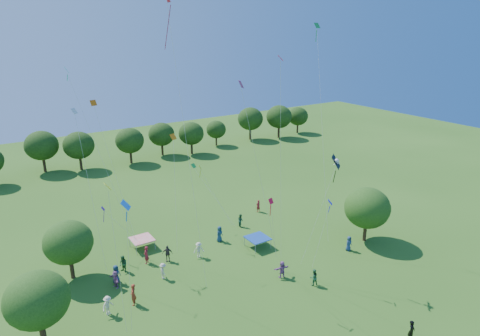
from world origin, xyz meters
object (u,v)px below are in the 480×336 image
(near_tree_east, at_px, (367,208))
(tent_red_stripe, at_px, (142,239))
(tent_blue, at_px, (258,238))
(pirate_kite, at_px, (336,163))
(near_tree_north, at_px, (68,242))
(red_high_kite, at_px, (175,61))
(near_tree_west, at_px, (37,300))
(man_in_black, at_px, (411,331))

(near_tree_east, relative_size, tent_red_stripe, 2.73)
(tent_blue, relative_size, pirate_kite, 0.21)
(tent_blue, bearing_deg, tent_red_stripe, 147.71)
(near_tree_north, bearing_deg, red_high_kite, -50.21)
(near_tree_north, xyz_separation_m, red_high_kite, (7.25, -8.70, 16.15))
(near_tree_north, xyz_separation_m, tent_blue, (17.64, -4.67, -2.62))
(near_tree_east, bearing_deg, red_high_kite, 176.82)
(near_tree_west, height_order, man_in_black, near_tree_west)
(near_tree_east, bearing_deg, man_in_black, -126.70)
(near_tree_west, relative_size, red_high_kite, 0.26)
(pirate_kite, xyz_separation_m, red_high_kite, (-12.80, 3.89, 8.82))
(tent_red_stripe, height_order, tent_blue, same)
(tent_red_stripe, bearing_deg, near_tree_east, -29.31)
(near_tree_north, relative_size, red_high_kite, 0.25)
(near_tree_north, distance_m, red_high_kite, 19.72)
(tent_red_stripe, relative_size, pirate_kite, 0.21)
(near_tree_east, height_order, tent_blue, near_tree_east)
(near_tree_west, distance_m, near_tree_east, 32.08)
(tent_red_stripe, relative_size, man_in_black, 1.28)
(near_tree_north, xyz_separation_m, pirate_kite, (20.05, -12.59, 7.33))
(near_tree_north, bearing_deg, man_in_black, -49.98)
(red_high_kite, bearing_deg, man_in_black, -49.83)
(tent_blue, xyz_separation_m, red_high_kite, (-10.40, -4.03, 18.77))
(pirate_kite, bearing_deg, near_tree_east, 18.58)
(tent_blue, distance_m, red_high_kite, 21.83)
(tent_red_stripe, bearing_deg, near_tree_north, -166.52)
(tent_blue, bearing_deg, man_in_black, -86.19)
(tent_blue, distance_m, man_in_black, 17.79)
(tent_blue, height_order, man_in_black, man_in_black)
(near_tree_north, distance_m, pirate_kite, 24.78)
(tent_blue, height_order, pirate_kite, pirate_kite)
(near_tree_north, height_order, tent_red_stripe, near_tree_north)
(near_tree_east, relative_size, tent_blue, 2.73)
(tent_red_stripe, bearing_deg, red_high_kite, -91.04)
(near_tree_west, xyz_separation_m, near_tree_east, (32.03, -1.66, -0.16))
(near_tree_east, height_order, tent_red_stripe, near_tree_east)
(tent_red_stripe, height_order, pirate_kite, pirate_kite)
(red_high_kite, bearing_deg, near_tree_north, 129.79)
(red_high_kite, bearing_deg, tent_red_stripe, 88.96)
(near_tree_west, xyz_separation_m, near_tree_north, (3.86, 8.20, -0.32))
(man_in_black, bearing_deg, red_high_kite, 108.97)
(tent_red_stripe, xyz_separation_m, man_in_black, (11.39, -24.20, -0.17))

